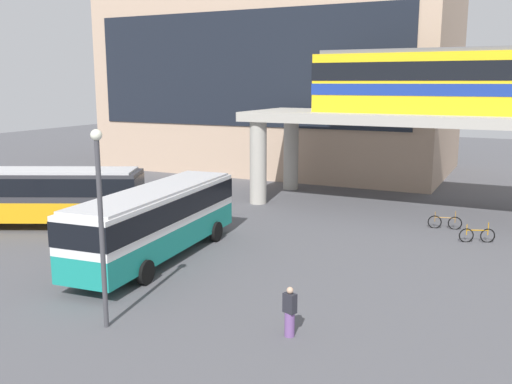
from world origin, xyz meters
TOP-DOWN VIEW (x-y plane):
  - ground_plane at (0.00, 10.00)m, footprint 120.00×120.00m
  - station_building at (-6.41, 31.93)m, footprint 30.30×15.82m
  - train at (12.58, 18.91)m, footprint 21.22×2.96m
  - bus_main at (-0.05, 3.38)m, footprint 3.46×11.21m
  - bus_secondary at (-9.22, 5.27)m, footprint 11.07×7.01m
  - bicycle_brown at (10.92, 14.58)m, footprint 1.77×0.38m
  - bicycle_orange at (12.74, 12.52)m, footprint 1.67×0.76m
  - pedestrian_walking_across at (8.36, -1.39)m, footprint 0.46×0.38m
  - lamp_post at (2.69, -3.36)m, footprint 0.36×0.36m

SIDE VIEW (x-z plane):
  - ground_plane at x=0.00m, z-range 0.00..0.00m
  - bicycle_brown at x=10.92m, z-range -0.16..0.88m
  - bicycle_orange at x=12.74m, z-range -0.16..0.88m
  - pedestrian_walking_across at x=8.36m, z-range -0.05..1.58m
  - bus_main at x=-0.05m, z-range 0.38..3.60m
  - bus_secondary at x=-9.22m, z-range 0.38..3.60m
  - lamp_post at x=2.69m, z-range 0.57..7.04m
  - train at x=12.58m, z-range 6.04..9.88m
  - station_building at x=-6.41m, z-range 0.00..16.19m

